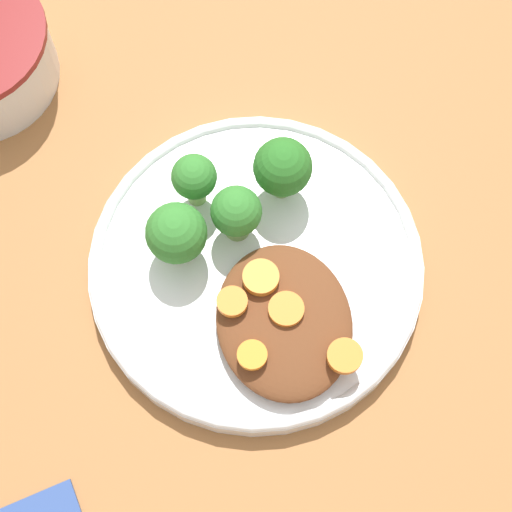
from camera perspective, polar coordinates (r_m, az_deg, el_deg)
ground_plane at (r=0.63m, az=0.00°, el=-1.08°), size 4.00×4.00×0.00m
plate at (r=0.62m, az=0.00°, el=-0.70°), size 0.24×0.24×0.02m
stew_mound at (r=0.59m, az=1.89°, el=-4.39°), size 0.11×0.09×0.02m
broccoli_floret_0 at (r=0.60m, az=1.79°, el=5.89°), size 0.04×0.04×0.06m
broccoli_floret_1 at (r=0.59m, az=-5.32°, el=1.45°), size 0.04×0.04×0.06m
broccoli_floret_2 at (r=0.60m, az=-4.13°, el=5.18°), size 0.03×0.03×0.05m
broccoli_floret_3 at (r=0.59m, az=-1.32°, el=2.89°), size 0.04×0.04×0.05m
carrot_slice_0 at (r=0.57m, az=-0.26°, el=-6.62°), size 0.02×0.02×0.00m
carrot_slice_1 at (r=0.58m, az=0.42°, el=-1.42°), size 0.03×0.03×0.01m
carrot_slice_2 at (r=0.58m, az=2.03°, el=-3.55°), size 0.02×0.02×0.00m
carrot_slice_3 at (r=0.57m, az=5.94°, el=-6.65°), size 0.02×0.02×0.01m
carrot_slice_4 at (r=0.58m, az=-1.60°, el=-3.06°), size 0.02×0.02×0.01m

